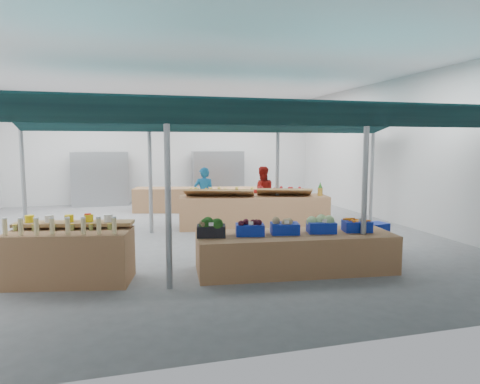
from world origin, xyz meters
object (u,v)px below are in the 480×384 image
(crate_stack, at_px, (374,238))
(vendor_right, at_px, (262,193))
(vendor_left, at_px, (204,195))
(fruit_counter, at_px, (254,212))
(bottle_shelf, at_px, (71,254))
(veg_counter, at_px, (295,252))

(crate_stack, height_order, vendor_right, vendor_right)
(vendor_left, distance_m, vendor_right, 1.80)
(vendor_right, bearing_deg, fruit_counter, 70.86)
(vendor_left, bearing_deg, bottle_shelf, 66.23)
(vendor_right, bearing_deg, crate_stack, 112.66)
(veg_counter, xyz_separation_m, crate_stack, (2.13, 0.75, -0.02))
(bottle_shelf, height_order, vendor_right, vendor_right)
(vendor_left, bearing_deg, fruit_counter, 146.96)
(fruit_counter, relative_size, vendor_right, 2.50)
(veg_counter, distance_m, fruit_counter, 4.16)
(vendor_right, bearing_deg, veg_counter, 87.76)
(bottle_shelf, distance_m, fruit_counter, 5.76)
(veg_counter, relative_size, vendor_left, 2.18)
(veg_counter, bearing_deg, crate_stack, 25.43)
(crate_stack, bearing_deg, fruit_counter, 116.02)
(bottle_shelf, bearing_deg, fruit_counter, 52.50)
(crate_stack, bearing_deg, bottle_shelf, -176.48)
(bottle_shelf, bearing_deg, vendor_left, 68.69)
(bottle_shelf, height_order, fruit_counter, bottle_shelf)
(fruit_counter, distance_m, vendor_left, 1.67)
(crate_stack, relative_size, vendor_left, 0.39)
(crate_stack, height_order, vendor_left, vendor_left)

